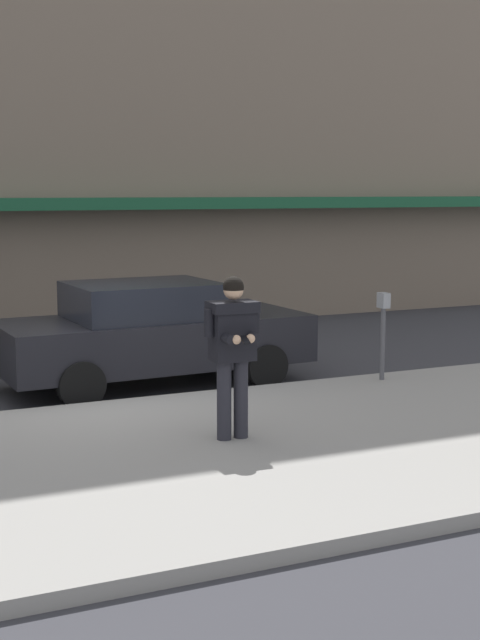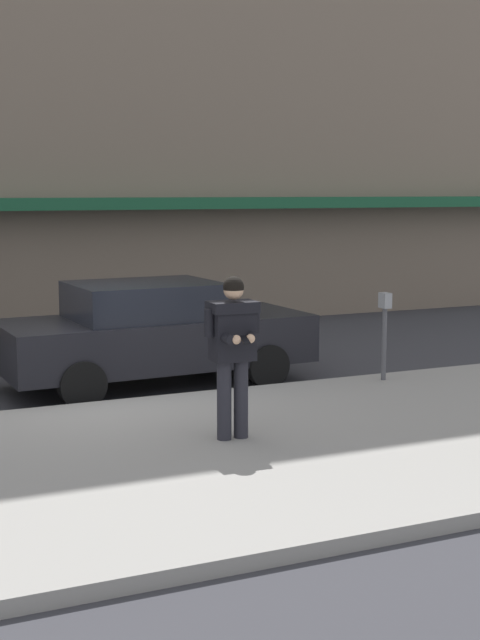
% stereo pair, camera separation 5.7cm
% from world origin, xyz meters
% --- Properties ---
extents(ground_plane, '(80.00, 80.00, 0.00)m').
position_xyz_m(ground_plane, '(0.00, 0.00, 0.00)').
color(ground_plane, '#333338').
extents(sidewalk, '(32.00, 5.30, 0.14)m').
position_xyz_m(sidewalk, '(1.00, -2.85, 0.07)').
color(sidewalk, gray).
rests_on(sidewalk, ground).
extents(curb_paint_line, '(28.00, 0.12, 0.01)m').
position_xyz_m(curb_paint_line, '(1.00, 0.05, 0.00)').
color(curb_paint_line, silver).
rests_on(curb_paint_line, ground).
extents(parked_sedan_mid, '(4.58, 2.09, 1.54)m').
position_xyz_m(parked_sedan_mid, '(1.07, 1.00, 0.79)').
color(parked_sedan_mid, black).
rests_on(parked_sedan_mid, ground).
extents(man_texting_on_phone, '(0.65, 0.59, 1.81)m').
position_xyz_m(man_texting_on_phone, '(0.79, -2.54, 1.25)').
color(man_texting_on_phone, '#23232B').
rests_on(man_texting_on_phone, sidewalk).
extents(parking_meter, '(0.12, 0.18, 1.27)m').
position_xyz_m(parking_meter, '(4.03, -0.60, 0.97)').
color(parking_meter, '#4C4C51').
rests_on(parking_meter, sidewalk).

